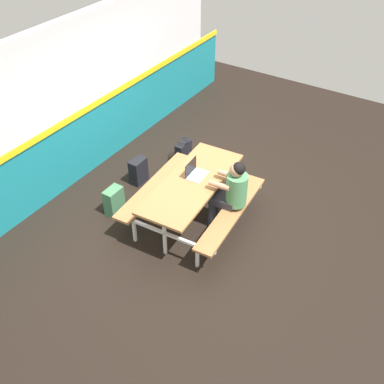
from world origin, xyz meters
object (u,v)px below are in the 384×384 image
student_nearer (231,190)px  satchel_spare (114,201)px  backpack_dark (138,171)px  tote_bag_bright (183,151)px  picnic_table_main (192,191)px  laptop_silver (195,172)px

student_nearer → satchel_spare: size_ratio=2.74×
backpack_dark → tote_bag_bright: backpack_dark is taller
student_nearer → backpack_dark: 1.89m
picnic_table_main → laptop_silver: laptop_silver is taller
picnic_table_main → backpack_dark: size_ratio=4.46×
picnic_table_main → laptop_silver: (0.15, 0.05, 0.21)m
student_nearer → satchel_spare: (-0.65, 1.66, -0.49)m
student_nearer → laptop_silver: student_nearer is taller
picnic_table_main → student_nearer: student_nearer is taller
laptop_silver → tote_bag_bright: (1.10, 0.94, -0.59)m
laptop_silver → backpack_dark: (0.17, 1.22, -0.57)m
backpack_dark → tote_bag_bright: (0.93, -0.28, -0.02)m
laptop_silver → satchel_spare: laptop_silver is taller
laptop_silver → tote_bag_bright: bearing=40.5°
satchel_spare → tote_bag_bright: bearing=-4.0°
picnic_table_main → tote_bag_bright: bearing=38.2°
picnic_table_main → satchel_spare: (-0.48, 1.11, -0.36)m
student_nearer → tote_bag_bright: bearing=54.6°
backpack_dark → picnic_table_main: bearing=-104.4°
tote_bag_bright → satchel_spare: bearing=176.0°
backpack_dark → tote_bag_bright: bearing=-16.9°
student_nearer → backpack_dark: student_nearer is taller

